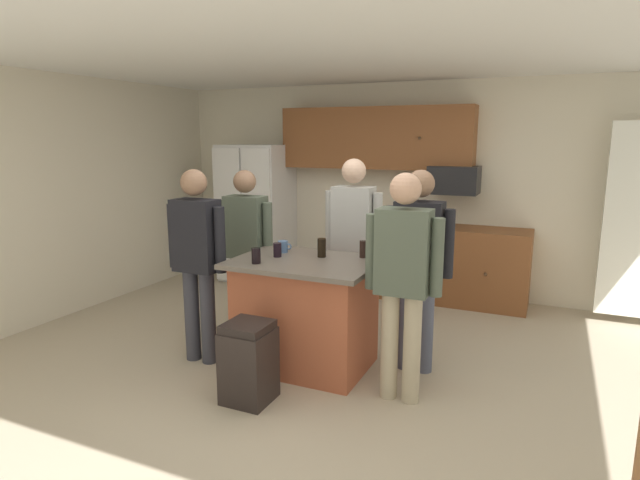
{
  "coord_description": "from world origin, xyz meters",
  "views": [
    {
      "loc": [
        1.67,
        -3.68,
        1.94
      ],
      "look_at": [
        -0.18,
        0.43,
        1.05
      ],
      "focal_mm": 29.36,
      "sensor_mm": 36.0,
      "label": 1
    }
  ],
  "objects_px": {
    "person_host_foreground": "(418,257)",
    "mug_ceramic_white": "(283,247)",
    "person_guest_by_door": "(197,253)",
    "kitchen_island": "(306,313)",
    "glass_pilsner": "(363,249)",
    "tumbler_amber": "(256,256)",
    "refrigerator": "(256,213)",
    "trash_bin": "(249,362)",
    "person_guest_left": "(246,243)",
    "person_guest_right": "(353,236)",
    "glass_stout_tall": "(277,250)",
    "person_elder_center": "(403,273)",
    "microwave_over_range": "(454,180)",
    "glass_dark_ale": "(322,248)"
  },
  "relations": [
    {
      "from": "person_host_foreground",
      "to": "tumbler_amber",
      "type": "relative_size",
      "value": 13.33
    },
    {
      "from": "person_guest_by_door",
      "to": "kitchen_island",
      "type": "bearing_deg",
      "value": -0.0
    },
    {
      "from": "refrigerator",
      "to": "trash_bin",
      "type": "bearing_deg",
      "value": -60.22
    },
    {
      "from": "person_guest_left",
      "to": "tumbler_amber",
      "type": "distance_m",
      "value": 0.84
    },
    {
      "from": "refrigerator",
      "to": "person_guest_by_door",
      "type": "xyz_separation_m",
      "value": [
        0.94,
        -2.54,
        0.05
      ]
    },
    {
      "from": "person_guest_by_door",
      "to": "glass_dark_ale",
      "type": "distance_m",
      "value": 1.06
    },
    {
      "from": "glass_dark_ale",
      "to": "glass_stout_tall",
      "type": "distance_m",
      "value": 0.38
    },
    {
      "from": "person_guest_by_door",
      "to": "person_guest_right",
      "type": "xyz_separation_m",
      "value": [
        1.01,
        1.08,
        0.04
      ]
    },
    {
      "from": "person_guest_by_door",
      "to": "person_guest_left",
      "type": "distance_m",
      "value": 0.69
    },
    {
      "from": "person_guest_by_door",
      "to": "mug_ceramic_white",
      "type": "xyz_separation_m",
      "value": [
        0.57,
        0.47,
        0.02
      ]
    },
    {
      "from": "refrigerator",
      "to": "person_elder_center",
      "type": "relative_size",
      "value": 1.08
    },
    {
      "from": "glass_stout_tall",
      "to": "refrigerator",
      "type": "bearing_deg",
      "value": 124.77
    },
    {
      "from": "person_guest_by_door",
      "to": "person_host_foreground",
      "type": "height_order",
      "value": "person_host_foreground"
    },
    {
      "from": "person_guest_left",
      "to": "glass_dark_ale",
      "type": "bearing_deg",
      "value": 10.9
    },
    {
      "from": "person_elder_center",
      "to": "glass_stout_tall",
      "type": "bearing_deg",
      "value": 2.99
    },
    {
      "from": "person_guest_right",
      "to": "mug_ceramic_white",
      "type": "distance_m",
      "value": 0.75
    },
    {
      "from": "person_host_foreground",
      "to": "mug_ceramic_white",
      "type": "bearing_deg",
      "value": -13.41
    },
    {
      "from": "person_guest_by_door",
      "to": "glass_dark_ale",
      "type": "relative_size",
      "value": 10.43
    },
    {
      "from": "mug_ceramic_white",
      "to": "glass_dark_ale",
      "type": "distance_m",
      "value": 0.39
    },
    {
      "from": "glass_dark_ale",
      "to": "tumbler_amber",
      "type": "relative_size",
      "value": 1.27
    },
    {
      "from": "person_guest_right",
      "to": "trash_bin",
      "type": "height_order",
      "value": "person_guest_right"
    },
    {
      "from": "microwave_over_range",
      "to": "kitchen_island",
      "type": "bearing_deg",
      "value": -108.21
    },
    {
      "from": "microwave_over_range",
      "to": "mug_ceramic_white",
      "type": "distance_m",
      "value": 2.48
    },
    {
      "from": "person_guest_left",
      "to": "glass_pilsner",
      "type": "bearing_deg",
      "value": 20.44
    },
    {
      "from": "refrigerator",
      "to": "mug_ceramic_white",
      "type": "bearing_deg",
      "value": -53.7
    },
    {
      "from": "person_guest_by_door",
      "to": "glass_pilsner",
      "type": "bearing_deg",
      "value": 5.73
    },
    {
      "from": "person_host_foreground",
      "to": "kitchen_island",
      "type": "bearing_deg",
      "value": 0.0
    },
    {
      "from": "mug_ceramic_white",
      "to": "trash_bin",
      "type": "xyz_separation_m",
      "value": [
        0.19,
        -0.91,
        -0.68
      ]
    },
    {
      "from": "refrigerator",
      "to": "glass_pilsner",
      "type": "xyz_separation_m",
      "value": [
        2.23,
        -1.96,
        0.09
      ]
    },
    {
      "from": "refrigerator",
      "to": "microwave_over_range",
      "type": "relative_size",
      "value": 3.28
    },
    {
      "from": "person_guest_left",
      "to": "glass_dark_ale",
      "type": "relative_size",
      "value": 10.15
    },
    {
      "from": "person_elder_center",
      "to": "person_guest_left",
      "type": "xyz_separation_m",
      "value": [
        -1.72,
        0.64,
        -0.04
      ]
    },
    {
      "from": "microwave_over_range",
      "to": "person_guest_right",
      "type": "xyz_separation_m",
      "value": [
        -0.65,
        -1.58,
        -0.44
      ]
    },
    {
      "from": "person_host_foreground",
      "to": "person_guest_left",
      "type": "bearing_deg",
      "value": -22.21
    },
    {
      "from": "refrigerator",
      "to": "trash_bin",
      "type": "distance_m",
      "value": 3.48
    },
    {
      "from": "person_host_foreground",
      "to": "mug_ceramic_white",
      "type": "xyz_separation_m",
      "value": [
        -1.18,
        -0.12,
        0.01
      ]
    },
    {
      "from": "kitchen_island",
      "to": "person_host_foreground",
      "type": "relative_size",
      "value": 0.71
    },
    {
      "from": "person_elder_center",
      "to": "glass_pilsner",
      "type": "xyz_separation_m",
      "value": [
        -0.49,
        0.53,
        0.03
      ]
    },
    {
      "from": "glass_dark_ale",
      "to": "trash_bin",
      "type": "distance_m",
      "value": 1.15
    },
    {
      "from": "person_guest_left",
      "to": "glass_pilsner",
      "type": "xyz_separation_m",
      "value": [
        1.23,
        -0.11,
        0.07
      ]
    },
    {
      "from": "refrigerator",
      "to": "mug_ceramic_white",
      "type": "distance_m",
      "value": 2.56
    },
    {
      "from": "glass_pilsner",
      "to": "tumbler_amber",
      "type": "xyz_separation_m",
      "value": [
        -0.72,
        -0.55,
        -0.01
      ]
    },
    {
      "from": "tumbler_amber",
      "to": "microwave_over_range",
      "type": "bearing_deg",
      "value": 67.51
    },
    {
      "from": "kitchen_island",
      "to": "person_guest_right",
      "type": "xyz_separation_m",
      "value": [
        0.13,
        0.79,
        0.54
      ]
    },
    {
      "from": "kitchen_island",
      "to": "refrigerator",
      "type": "bearing_deg",
      "value": 129.03
    },
    {
      "from": "refrigerator",
      "to": "glass_dark_ale",
      "type": "bearing_deg",
      "value": -47.7
    },
    {
      "from": "glass_dark_ale",
      "to": "tumbler_amber",
      "type": "height_order",
      "value": "glass_dark_ale"
    },
    {
      "from": "person_guest_by_door",
      "to": "person_guest_right",
      "type": "relative_size",
      "value": 0.96
    },
    {
      "from": "person_host_foreground",
      "to": "glass_pilsner",
      "type": "relative_size",
      "value": 11.5
    },
    {
      "from": "glass_stout_tall",
      "to": "tumbler_amber",
      "type": "bearing_deg",
      "value": -98.99
    }
  ]
}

